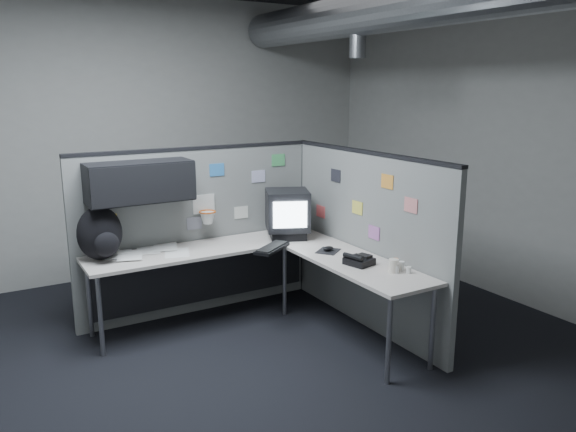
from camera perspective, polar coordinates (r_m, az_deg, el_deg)
room at (r=4.52m, az=4.49°, el=11.89°), size 5.62×5.62×3.22m
partition_back at (r=5.38m, az=-10.44°, el=0.06°), size 2.44×0.42×1.63m
partition_right at (r=5.19m, az=7.84°, el=-2.32°), size 0.07×2.23×1.63m
desk at (r=5.16m, az=-4.02°, el=-4.73°), size 2.31×2.11×0.73m
monitor at (r=5.50m, az=-0.05°, el=0.30°), size 0.54×0.54×0.47m
keyboard at (r=5.12m, az=-1.64°, el=-3.26°), size 0.44×0.37×0.04m
mouse at (r=5.08m, az=4.10°, el=-3.42°), size 0.28×0.27×0.05m
phone at (r=4.73m, az=7.20°, el=-4.49°), size 0.24×0.25×0.10m
bottles at (r=4.62m, az=11.25°, el=-5.06°), size 0.14×0.20×0.09m
cup at (r=4.57m, az=10.67°, el=-5.00°), size 0.10×0.10×0.11m
papers at (r=5.21m, az=-14.67°, el=-3.51°), size 0.82×0.70×0.02m
backpack at (r=5.03m, az=-18.53°, el=-1.78°), size 0.43×0.41×0.46m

